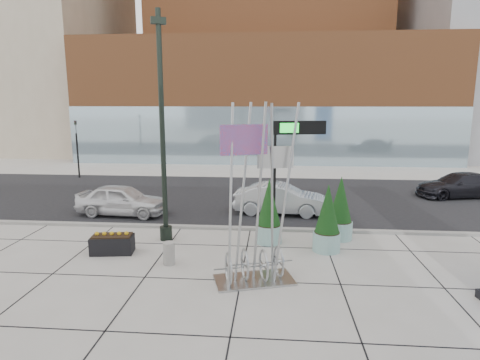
# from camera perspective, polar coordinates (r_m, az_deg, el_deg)

# --- Properties ---
(ground) EXTENTS (160.00, 160.00, 0.00)m
(ground) POSITION_cam_1_polar(r_m,az_deg,el_deg) (13.62, -3.85, -12.19)
(ground) COLOR #9E9991
(ground) RESTS_ON ground
(street_asphalt) EXTENTS (80.00, 12.00, 0.02)m
(street_asphalt) POSITION_cam_1_polar(r_m,az_deg,el_deg) (23.08, -0.15, -2.40)
(street_asphalt) COLOR black
(street_asphalt) RESTS_ON ground
(curb_edge) EXTENTS (80.00, 0.30, 0.12)m
(curb_edge) POSITION_cam_1_polar(r_m,az_deg,el_deg) (17.31, -1.87, -6.82)
(curb_edge) COLOR gray
(curb_edge) RESTS_ON ground
(tower_podium) EXTENTS (34.00, 10.00, 11.00)m
(tower_podium) POSITION_cam_1_polar(r_m,az_deg,el_deg) (39.38, 3.48, 11.19)
(tower_podium) COLOR brown
(tower_podium) RESTS_ON ground
(tower_glass_front) EXTENTS (34.00, 0.60, 5.00)m
(tower_glass_front) POSITION_cam_1_polar(r_m,az_deg,el_deg) (34.70, 3.24, 6.26)
(tower_glass_front) COLOR #8CA5B2
(tower_glass_front) RESTS_ON ground
(lamp_post) EXTENTS (0.59, 0.48, 8.66)m
(lamp_post) POSITION_cam_1_polar(r_m,az_deg,el_deg) (15.55, -10.89, 4.11)
(lamp_post) COLOR black
(lamp_post) RESTS_ON ground
(public_art_sculpture) EXTENTS (2.61, 1.82, 5.39)m
(public_art_sculpture) POSITION_cam_1_polar(r_m,az_deg,el_deg) (12.08, 2.15, -8.06)
(public_art_sculpture) COLOR #A3A6A8
(public_art_sculpture) RESTS_ON ground
(concrete_bollard) EXTENTS (0.39, 0.39, 0.77)m
(concrete_bollard) POSITION_cam_1_polar(r_m,az_deg,el_deg) (13.84, -10.06, -10.24)
(concrete_bollard) COLOR gray
(concrete_bollard) RESTS_ON ground
(overhead_street_sign) EXTENTS (2.17, 0.63, 4.63)m
(overhead_street_sign) POSITION_cam_1_polar(r_m,az_deg,el_deg) (16.25, 7.83, 6.00)
(overhead_street_sign) COLOR black
(overhead_street_sign) RESTS_ON ground
(round_planter_east) EXTENTS (1.02, 1.02, 2.54)m
(round_planter_east) POSITION_cam_1_polar(r_m,az_deg,el_deg) (16.32, 14.07, -4.09)
(round_planter_east) COLOR #87B6B0
(round_planter_east) RESTS_ON ground
(round_planter_mid) EXTENTS (1.00, 1.00, 2.50)m
(round_planter_mid) POSITION_cam_1_polar(r_m,az_deg,el_deg) (14.91, 12.32, -5.53)
(round_planter_mid) COLOR #87B6B0
(round_planter_mid) RESTS_ON ground
(round_planter_west) EXTENTS (1.01, 1.01, 2.52)m
(round_planter_west) POSITION_cam_1_polar(r_m,az_deg,el_deg) (15.46, 4.13, -4.65)
(round_planter_west) COLOR #87B6B0
(round_planter_west) RESTS_ON ground
(box_planter_north) EXTENTS (1.56, 0.92, 0.81)m
(box_planter_north) POSITION_cam_1_polar(r_m,az_deg,el_deg) (15.31, -17.70, -8.55)
(box_planter_north) COLOR black
(box_planter_north) RESTS_ON ground
(car_white_west) EXTENTS (4.42, 2.06, 1.47)m
(car_white_west) POSITION_cam_1_polar(r_m,az_deg,el_deg) (20.09, -16.44, -2.77)
(car_white_west) COLOR silver
(car_white_west) RESTS_ON ground
(car_silver_mid) EXTENTS (4.60, 1.97, 1.47)m
(car_silver_mid) POSITION_cam_1_polar(r_m,az_deg,el_deg) (19.55, 5.78, -2.73)
(car_silver_mid) COLOR #B9BDC1
(car_silver_mid) RESTS_ON ground
(car_dark_east) EXTENTS (5.04, 2.79, 1.38)m
(car_dark_east) POSITION_cam_1_polar(r_m,az_deg,el_deg) (26.09, 28.71, -0.67)
(car_dark_east) COLOR black
(car_dark_east) RESTS_ON ground
(traffic_signal) EXTENTS (0.15, 0.18, 4.10)m
(traffic_signal) POSITION_cam_1_polar(r_m,az_deg,el_deg) (30.86, -22.16, 4.51)
(traffic_signal) COLOR black
(traffic_signal) RESTS_ON ground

